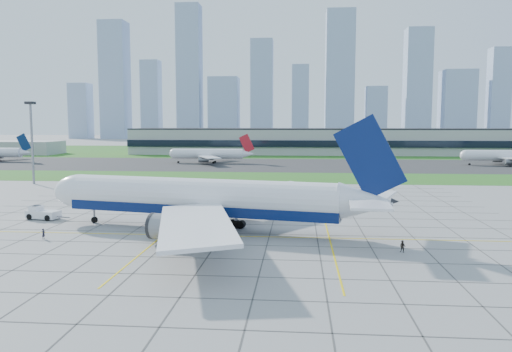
# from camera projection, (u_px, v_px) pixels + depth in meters

# --- Properties ---
(ground) EXTENTS (1400.00, 1400.00, 0.00)m
(ground) POSITION_uv_depth(u_px,v_px,m) (224.00, 233.00, 86.08)
(ground) COLOR #9B9B95
(ground) RESTS_ON ground
(grass_median) EXTENTS (700.00, 35.00, 0.04)m
(grass_median) POSITION_uv_depth(u_px,v_px,m) (262.00, 177.00, 175.25)
(grass_median) COLOR #33651D
(grass_median) RESTS_ON ground
(asphalt_taxiway) EXTENTS (700.00, 75.00, 0.04)m
(asphalt_taxiway) POSITION_uv_depth(u_px,v_px,m) (271.00, 164.00, 229.74)
(asphalt_taxiway) COLOR #383838
(asphalt_taxiway) RESTS_ON ground
(grass_far) EXTENTS (700.00, 145.00, 0.04)m
(grass_far) POSITION_uv_depth(u_px,v_px,m) (280.00, 151.00, 338.72)
(grass_far) COLOR #33651D
(grass_far) RESTS_ON ground
(apron_markings) EXTENTS (120.00, 130.00, 0.03)m
(apron_markings) POSITION_uv_depth(u_px,v_px,m) (234.00, 221.00, 97.03)
(apron_markings) COLOR #474744
(apron_markings) RESTS_ON ground
(terminal) EXTENTS (260.00, 43.00, 15.80)m
(terminal) POSITION_uv_depth(u_px,v_px,m) (343.00, 141.00, 309.58)
(terminal) COLOR #B7B7B2
(terminal) RESTS_ON ground
(service_block) EXTENTS (50.00, 25.00, 8.00)m
(service_block) POSITION_uv_depth(u_px,v_px,m) (18.00, 148.00, 307.37)
(service_block) COLOR #B7B7B2
(service_block) RESTS_ON ground
(light_mast) EXTENTS (2.50, 2.50, 25.60)m
(light_mast) POSITION_uv_depth(u_px,v_px,m) (32.00, 132.00, 154.74)
(light_mast) COLOR gray
(light_mast) RESTS_ON ground
(city_skyline) EXTENTS (523.00, 32.40, 160.00)m
(city_skyline) POSITION_uv_depth(u_px,v_px,m) (281.00, 90.00, 595.79)
(city_skyline) COLOR #9AAEC9
(city_skyline) RESTS_ON ground
(airliner) EXTENTS (64.15, 64.34, 20.42)m
(airliner) POSITION_uv_depth(u_px,v_px,m) (203.00, 199.00, 88.10)
(airliner) COLOR white
(airliner) RESTS_ON ground
(pushback_tug) EXTENTS (9.53, 4.37, 2.62)m
(pushback_tug) POSITION_uv_depth(u_px,v_px,m) (42.00, 213.00, 98.95)
(pushback_tug) COLOR white
(pushback_tug) RESTS_ON ground
(crew_near) EXTENTS (0.53, 0.70, 1.74)m
(crew_near) POSITION_uv_depth(u_px,v_px,m) (44.00, 234.00, 81.82)
(crew_near) COLOR black
(crew_near) RESTS_ON ground
(crew_far) EXTENTS (1.10, 1.02, 1.82)m
(crew_far) POSITION_uv_depth(u_px,v_px,m) (403.00, 247.00, 73.20)
(crew_far) COLOR black
(crew_far) RESTS_ON ground
(distant_jet_1) EXTENTS (38.54, 42.66, 14.08)m
(distant_jet_1) POSITION_uv_depth(u_px,v_px,m) (210.00, 154.00, 236.91)
(distant_jet_1) COLOR white
(distant_jet_1) RESTS_ON ground
(distant_jet_2) EXTENTS (41.06, 42.66, 14.08)m
(distant_jet_2) POSITION_uv_depth(u_px,v_px,m) (507.00, 156.00, 224.13)
(distant_jet_2) COLOR white
(distant_jet_2) RESTS_ON ground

